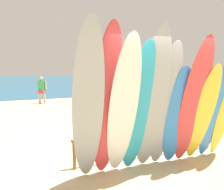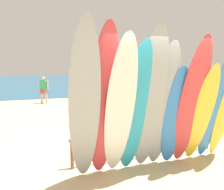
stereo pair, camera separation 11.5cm
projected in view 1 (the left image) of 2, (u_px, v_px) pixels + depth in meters
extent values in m
plane|color=#D3BC8C|center=(65.00, 91.00, 17.86)|extent=(60.00, 60.00, 0.00)
cube|color=#235B7F|center=(51.00, 80.00, 32.72)|extent=(60.00, 40.00, 0.02)
cylinder|color=brown|center=(74.00, 155.00, 4.21)|extent=(0.07, 0.07, 0.58)
cylinder|color=brown|center=(208.00, 137.00, 5.32)|extent=(0.07, 0.07, 0.58)
cylinder|color=brown|center=(149.00, 132.00, 4.72)|extent=(3.44, 0.06, 0.06)
ellipsoid|color=#999EA3|center=(88.00, 107.00, 3.43)|extent=(0.60, 0.97, 2.75)
ellipsoid|color=#D13D42|center=(107.00, 105.00, 3.65)|extent=(0.52, 0.81, 2.72)
ellipsoid|color=white|center=(123.00, 110.00, 3.67)|extent=(0.56, 0.96, 2.55)
ellipsoid|color=#289EC6|center=(138.00, 110.00, 3.87)|extent=(0.63, 0.80, 2.47)
ellipsoid|color=#999EA3|center=(152.00, 102.00, 3.93)|extent=(0.64, 0.87, 2.73)
ellipsoid|color=#999EA3|center=(166.00, 107.00, 4.12)|extent=(0.57, 0.70, 2.48)
ellipsoid|color=#337AD1|center=(177.00, 117.00, 4.25)|extent=(0.56, 0.63, 2.05)
ellipsoid|color=#D13D42|center=(193.00, 104.00, 4.19)|extent=(0.59, 0.84, 2.59)
ellipsoid|color=yellow|center=(203.00, 115.00, 4.38)|extent=(0.53, 0.76, 2.08)
ellipsoid|color=#337AD1|center=(217.00, 106.00, 4.50)|extent=(0.63, 0.78, 2.40)
cylinder|color=tan|center=(45.00, 97.00, 11.72)|extent=(0.11, 0.11, 0.72)
cylinder|color=tan|center=(40.00, 97.00, 11.78)|extent=(0.11, 0.11, 0.72)
cube|color=#DB333D|center=(42.00, 92.00, 11.71)|extent=(0.39, 0.24, 0.17)
cube|color=#33A36B|center=(42.00, 86.00, 11.66)|extent=(0.42, 0.36, 0.56)
sphere|color=tan|center=(41.00, 78.00, 11.61)|extent=(0.20, 0.20, 0.20)
cylinder|color=tan|center=(46.00, 85.00, 11.61)|extent=(0.09, 0.09, 0.50)
cylinder|color=tan|center=(38.00, 85.00, 11.71)|extent=(0.09, 0.09, 0.50)
cylinder|color=beige|center=(105.00, 94.00, 13.03)|extent=(0.11, 0.11, 0.72)
cylinder|color=beige|center=(100.00, 94.00, 13.13)|extent=(0.11, 0.11, 0.72)
cube|color=black|center=(102.00, 89.00, 13.04)|extent=(0.38, 0.24, 0.17)
cube|color=#DB333D|center=(102.00, 84.00, 12.99)|extent=(0.41, 0.39, 0.56)
sphere|color=beige|center=(102.00, 77.00, 12.94)|extent=(0.20, 0.20, 0.20)
cylinder|color=beige|center=(106.00, 83.00, 12.91)|extent=(0.09, 0.09, 0.50)
cylinder|color=beige|center=(99.00, 83.00, 13.07)|extent=(0.09, 0.09, 0.50)
cylinder|color=#B7B7BC|center=(178.00, 120.00, 7.64)|extent=(0.02, 0.02, 0.28)
cylinder|color=#B7B7BC|center=(188.00, 119.00, 7.79)|extent=(0.02, 0.02, 0.28)
cylinder|color=#B7B7BC|center=(172.00, 117.00, 7.98)|extent=(0.02, 0.02, 0.28)
cylinder|color=#B7B7BC|center=(181.00, 116.00, 8.14)|extent=(0.02, 0.02, 0.28)
cube|color=blue|center=(180.00, 114.00, 7.87)|extent=(0.52, 0.47, 0.03)
cube|color=blue|center=(174.00, 105.00, 8.14)|extent=(0.51, 0.27, 0.51)
cylinder|color=#B7B7BC|center=(216.00, 123.00, 7.15)|extent=(0.02, 0.02, 0.28)
cylinder|color=#B7B7BC|center=(222.00, 121.00, 7.42)|extent=(0.02, 0.02, 0.28)
cylinder|color=#B7B7BC|center=(205.00, 121.00, 7.43)|extent=(0.02, 0.02, 0.28)
cylinder|color=#B7B7BC|center=(211.00, 119.00, 7.71)|extent=(0.02, 0.02, 0.28)
cube|color=blue|center=(214.00, 117.00, 7.41)|extent=(0.63, 0.60, 0.03)
cube|color=blue|center=(205.00, 108.00, 7.63)|extent=(0.56, 0.42, 0.51)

